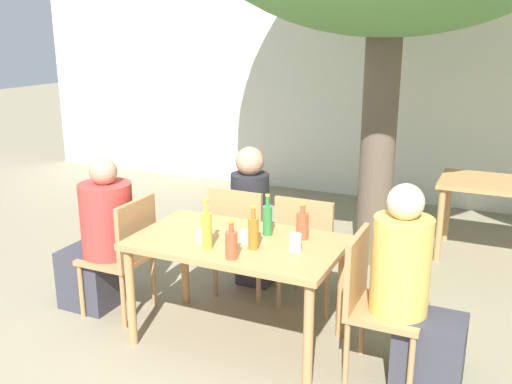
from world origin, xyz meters
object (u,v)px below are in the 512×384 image
(person_seated_2, at_px, (255,224))
(soda_bottle_4, at_px, (302,225))
(drinking_glass_2, at_px, (201,236))
(soda_bottle_0, at_px, (231,244))
(person_seated_1, at_px, (413,298))
(dining_table_back, at_px, (507,194))
(person_seated_0, at_px, (100,242))
(patio_chair_0, at_px, (125,250))
(oil_cruet_2, at_px, (207,229))
(drinking_glass_0, at_px, (245,237))
(patio_chair_2, at_px, (242,235))
(amber_bottle_3, at_px, (253,232))
(dining_table_front, at_px, (237,252))
(green_bottle_1, at_px, (267,219))
(patio_chair_3, at_px, (308,246))
(drinking_glass_1, at_px, (295,243))
(patio_chair_1, at_px, (374,297))

(person_seated_2, relative_size, soda_bottle_4, 4.84)
(drinking_glass_2, bearing_deg, soda_bottle_0, -28.58)
(person_seated_1, relative_size, person_seated_2, 1.04)
(dining_table_back, distance_m, person_seated_0, 3.59)
(person_seated_2, distance_m, soda_bottle_0, 1.27)
(patio_chair_0, distance_m, oil_cruet_2, 0.91)
(soda_bottle_0, relative_size, drinking_glass_0, 2.99)
(patio_chair_2, distance_m, amber_bottle_3, 0.92)
(patio_chair_0, bearing_deg, drinking_glass_0, 88.63)
(person_seated_0, height_order, amber_bottle_3, person_seated_0)
(dining_table_front, bearing_deg, person_seated_0, -180.00)
(dining_table_front, height_order, soda_bottle_0, soda_bottle_0)
(dining_table_back, distance_m, drinking_glass_2, 3.03)
(person_seated_0, xyz_separation_m, person_seated_2, (0.88, 0.88, -0.01))
(green_bottle_1, distance_m, soda_bottle_4, 0.24)
(patio_chair_3, xyz_separation_m, drinking_glass_0, (-0.20, -0.66, 0.27))
(green_bottle_1, xyz_separation_m, drinking_glass_1, (0.27, -0.19, -0.05))
(amber_bottle_3, xyz_separation_m, soda_bottle_4, (0.22, 0.30, -0.01))
(dining_table_front, bearing_deg, person_seated_1, -0.00)
(dining_table_back, relative_size, patio_chair_2, 1.30)
(dining_table_front, relative_size, drinking_glass_1, 12.23)
(patio_chair_1, xyz_separation_m, soda_bottle_0, (-0.81, -0.30, 0.32))
(person_seated_2, distance_m, drinking_glass_2, 1.04)
(green_bottle_1, distance_m, drinking_glass_2, 0.46)
(patio_chair_0, bearing_deg, dining_table_back, 132.60)
(soda_bottle_4, distance_m, drinking_glass_2, 0.67)
(patio_chair_1, bearing_deg, patio_chair_3, 45.39)
(soda_bottle_0, bearing_deg, dining_table_back, 60.38)
(dining_table_back, distance_m, person_seated_1, 2.35)
(patio_chair_3, bearing_deg, patio_chair_0, 28.03)
(patio_chair_1, bearing_deg, drinking_glass_0, 91.61)
(patio_chair_3, distance_m, green_bottle_1, 0.59)
(patio_chair_3, height_order, drinking_glass_2, patio_chair_3)
(dining_table_front, relative_size, soda_bottle_0, 5.65)
(patio_chair_2, xyz_separation_m, soda_bottle_4, (0.66, -0.44, 0.32))
(green_bottle_1, distance_m, drinking_glass_1, 0.34)
(patio_chair_0, distance_m, person_seated_2, 1.09)
(dining_table_back, relative_size, drinking_glass_1, 10.49)
(drinking_glass_1, bearing_deg, soda_bottle_4, 99.10)
(person_seated_0, height_order, soda_bottle_0, person_seated_0)
(oil_cruet_2, distance_m, drinking_glass_2, 0.14)
(soda_bottle_0, relative_size, oil_cruet_2, 0.75)
(patio_chair_1, bearing_deg, soda_bottle_0, 110.09)
(soda_bottle_0, bearing_deg, person_seated_0, 166.76)
(soda_bottle_4, bearing_deg, amber_bottle_3, -126.52)
(soda_bottle_4, bearing_deg, green_bottle_1, -172.66)
(person_seated_0, bearing_deg, person_seated_1, 90.00)
(drinking_glass_0, bearing_deg, oil_cruet_2, -135.52)
(drinking_glass_1, bearing_deg, person_seated_1, 1.71)
(soda_bottle_0, bearing_deg, green_bottle_1, 85.83)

